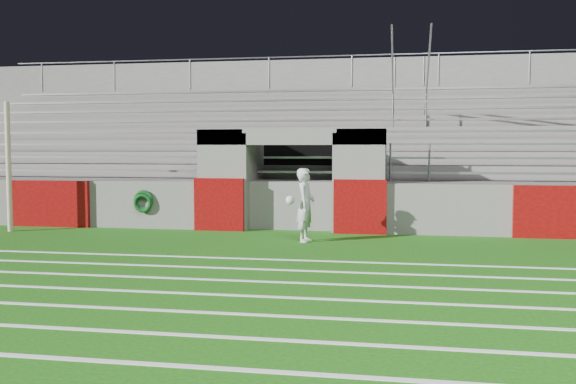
# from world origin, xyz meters

# --- Properties ---
(ground) EXTENTS (90.00, 90.00, 0.00)m
(ground) POSITION_xyz_m (0.00, 0.00, 0.00)
(ground) COLOR #17540E
(ground) RESTS_ON ground
(field_post) EXTENTS (0.13, 0.13, 3.28)m
(field_post) POSITION_xyz_m (-7.02, 1.88, 1.64)
(field_post) COLOR #C9B296
(field_post) RESTS_ON ground
(field_markings) EXTENTS (28.00, 8.09, 0.01)m
(field_markings) POSITION_xyz_m (0.00, -5.00, 0.01)
(field_markings) COLOR white
(field_markings) RESTS_ON ground
(stadium_structure) EXTENTS (26.00, 8.48, 5.42)m
(stadium_structure) POSITION_xyz_m (0.00, 7.97, 1.49)
(stadium_structure) COLOR #605D5B
(stadium_structure) RESTS_ON ground
(goalkeeper_with_ball) EXTENTS (0.63, 0.72, 1.67)m
(goalkeeper_with_ball) POSITION_xyz_m (0.66, 1.44, 0.84)
(goalkeeper_with_ball) COLOR silver
(goalkeeper_with_ball) RESTS_ON ground
(hose_coil) EXTENTS (0.55, 0.15, 0.60)m
(hose_coil) POSITION_xyz_m (-3.86, 2.93, 0.72)
(hose_coil) COLOR #0D4215
(hose_coil) RESTS_ON ground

